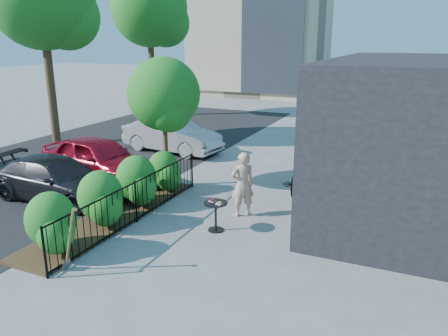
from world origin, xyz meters
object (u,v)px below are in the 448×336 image
at_px(car_silver, 172,135).
at_px(shovel, 69,243).
at_px(street_tree_far, 150,13).
at_px(cafe_table, 216,211).
at_px(car_darkgrey, 57,179).
at_px(patio_tree, 165,99).
at_px(car_red, 98,158).
at_px(street_tree_near, 42,3).
at_px(woman, 243,184).

bearing_deg(car_silver, shovel, -153.95).
height_order(street_tree_far, cafe_table, street_tree_far).
height_order(street_tree_far, car_darkgrey, street_tree_far).
height_order(patio_tree, street_tree_far, street_tree_far).
bearing_deg(shovel, car_red, 124.24).
distance_m(shovel, car_red, 6.12).
relative_size(street_tree_far, car_silver, 1.95).
bearing_deg(street_tree_near, car_darkgrey, -45.61).
bearing_deg(woman, car_silver, -87.15).
bearing_deg(car_silver, woman, -127.56).
distance_m(street_tree_near, car_red, 8.16).
bearing_deg(street_tree_far, shovel, -62.34).
height_order(street_tree_far, shovel, street_tree_far).
distance_m(car_silver, car_darkgrey, 6.21).
bearing_deg(car_red, street_tree_near, 64.41).
bearing_deg(patio_tree, woman, -22.43).
relative_size(cafe_table, shovel, 0.54).
xyz_separation_m(street_tree_near, woman, (10.72, -4.45, -5.06)).
bearing_deg(street_tree_far, woman, -49.26).
relative_size(street_tree_near, cafe_table, 10.71).
bearing_deg(car_silver, street_tree_near, 104.80).
distance_m(shovel, car_darkgrey, 4.51).
bearing_deg(car_red, woman, -91.67).
height_order(patio_tree, car_red, patio_tree).
distance_m(car_red, car_darkgrey, 2.00).
relative_size(street_tree_near, car_red, 1.96).
distance_m(patio_tree, car_silver, 4.92).
height_order(car_red, car_silver, car_red).
bearing_deg(car_darkgrey, patio_tree, -45.17).
relative_size(street_tree_far, car_red, 1.96).
xyz_separation_m(patio_tree, car_darkgrey, (-2.33, -2.29, -2.15)).
distance_m(patio_tree, cafe_table, 4.32).
height_order(cafe_table, woman, woman).
bearing_deg(patio_tree, street_tree_near, 157.43).
xyz_separation_m(car_red, car_silver, (0.32, 4.22, -0.02)).
xyz_separation_m(cafe_table, car_silver, (-4.94, 6.33, 0.20)).
relative_size(street_tree_near, woman, 4.82).
xyz_separation_m(street_tree_far, car_silver, (5.55, -7.28, -5.22)).
distance_m(street_tree_near, car_darkgrey, 9.33).
bearing_deg(woman, street_tree_near, -64.69).
distance_m(cafe_table, shovel, 3.46).
relative_size(patio_tree, car_silver, 0.93).
distance_m(street_tree_near, street_tree_far, 8.00).
bearing_deg(street_tree_near, woman, -22.53).
height_order(patio_tree, woman, patio_tree).
distance_m(patio_tree, car_darkgrey, 3.91).
distance_m(shovel, car_silver, 9.79).
xyz_separation_m(patio_tree, woman, (3.02, -1.25, -1.90)).
relative_size(street_tree_far, car_darkgrey, 1.96).
relative_size(car_silver, car_darkgrey, 1.00).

